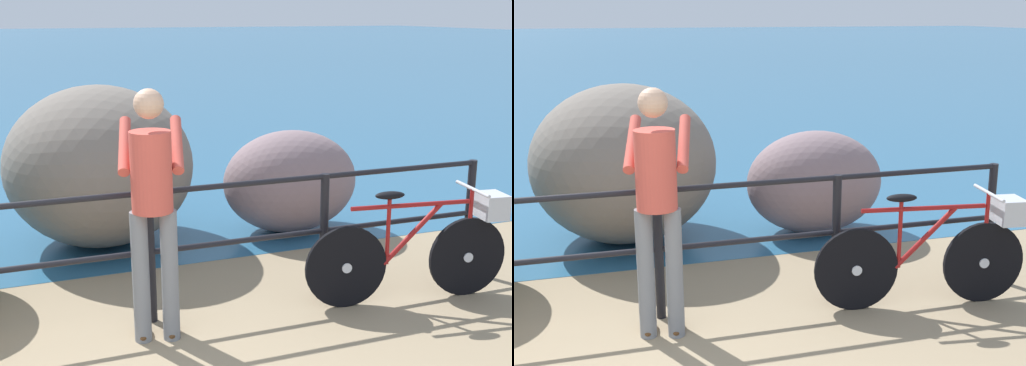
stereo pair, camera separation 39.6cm
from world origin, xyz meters
TOP-DOWN VIEW (x-y plane):
  - ground_plane at (0.00, 20.00)m, footprint 120.00×120.00m
  - sea_surface at (0.00, 48.12)m, footprint 120.00×90.00m
  - promenade_railing at (-0.00, 2.08)m, footprint 7.14×0.07m
  - bicycle at (2.84, 1.71)m, footprint 1.69×0.48m
  - person_at_railing at (0.68, 1.80)m, footprint 0.54×0.67m
  - breakwater_boulder_main at (0.62, 4.03)m, footprint 1.83×1.95m
  - breakwater_boulder_right at (2.53, 3.71)m, footprint 1.44×1.05m

SIDE VIEW (x-z plane):
  - ground_plane at x=0.00m, z-range -0.10..0.00m
  - sea_surface at x=0.00m, z-range 0.00..0.01m
  - bicycle at x=2.84m, z-range 0.00..0.92m
  - breakwater_boulder_right at x=2.53m, z-range 0.00..1.07m
  - promenade_railing at x=0.00m, z-range 0.13..1.15m
  - breakwater_boulder_main at x=0.62m, z-range 0.00..1.58m
  - person_at_railing at x=0.68m, z-range 0.10..1.88m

